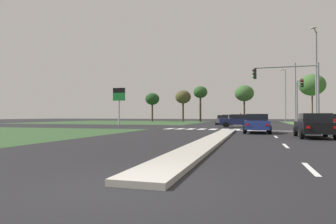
{
  "coord_description": "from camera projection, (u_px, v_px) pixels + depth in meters",
  "views": [
    {
      "loc": [
        2.12,
        -5.05,
        1.34
      ],
      "look_at": [
        -7.44,
        27.81,
        1.81
      ],
      "focal_mm": 31.48,
      "sensor_mm": 36.0,
      "label": 1
    }
  ],
  "objects": [
    {
      "name": "ground_plane",
      "position": [
        235.0,
        128.0,
        34.23
      ],
      "size": [
        200.0,
        200.0,
        0.0
      ],
      "primitive_type": "plane",
      "color": "black"
    },
    {
      "name": "grass_verge_far_left",
      "position": [
        123.0,
        122.0,
        64.87
      ],
      "size": [
        35.0,
        35.0,
        0.01
      ],
      "primitive_type": "cube",
      "color": "#2D4C28",
      "rests_on": "ground"
    },
    {
      "name": "median_island_near",
      "position": [
        213.0,
        139.0,
        15.99
      ],
      "size": [
        1.2,
        22.0,
        0.14
      ],
      "primitive_type": "cube",
      "color": "#ADA89E",
      "rests_on": "ground"
    },
    {
      "name": "median_island_far",
      "position": [
        242.0,
        122.0,
        58.23
      ],
      "size": [
        1.2,
        36.0,
        0.14
      ],
      "primitive_type": "cube",
      "color": "#ADA89E",
      "rests_on": "ground"
    },
    {
      "name": "lane_dash_near",
      "position": [
        310.0,
        169.0,
        7.43
      ],
      "size": [
        0.14,
        2.0,
        0.01
      ],
      "primitive_type": "cube",
      "color": "silver",
      "rests_on": "ground"
    },
    {
      "name": "lane_dash_second",
      "position": [
        286.0,
        146.0,
        13.2
      ],
      "size": [
        0.14,
        2.0,
        0.01
      ],
      "primitive_type": "cube",
      "color": "silver",
      "rests_on": "ground"
    },
    {
      "name": "lane_dash_third",
      "position": [
        276.0,
        137.0,
        18.96
      ],
      "size": [
        0.14,
        2.0,
        0.01
      ],
      "primitive_type": "cube",
      "color": "silver",
      "rests_on": "ground"
    },
    {
      "name": "stop_bar_near",
      "position": [
        273.0,
        131.0,
        26.45
      ],
      "size": [
        6.4,
        0.5,
        0.01
      ],
      "primitive_type": "cube",
      "color": "silver",
      "rests_on": "ground"
    },
    {
      "name": "crosswalk_bar_near",
      "position": [
        169.0,
        129.0,
        31.02
      ],
      "size": [
        0.7,
        2.8,
        0.01
      ],
      "primitive_type": "cube",
      "color": "silver",
      "rests_on": "ground"
    },
    {
      "name": "crosswalk_bar_second",
      "position": [
        180.0,
        129.0,
        30.7
      ],
      "size": [
        0.7,
        2.8,
        0.01
      ],
      "primitive_type": "cube",
      "color": "silver",
      "rests_on": "ground"
    },
    {
      "name": "crosswalk_bar_third",
      "position": [
        191.0,
        129.0,
        30.38
      ],
      "size": [
        0.7,
        2.8,
        0.01
      ],
      "primitive_type": "cube",
      "color": "silver",
      "rests_on": "ground"
    },
    {
      "name": "crosswalk_bar_fourth",
      "position": [
        202.0,
        129.0,
        30.06
      ],
      "size": [
        0.7,
        2.8,
        0.01
      ],
      "primitive_type": "cube",
      "color": "silver",
      "rests_on": "ground"
    },
    {
      "name": "crosswalk_bar_fifth",
      "position": [
        213.0,
        129.0,
        29.74
      ],
      "size": [
        0.7,
        2.8,
        0.01
      ],
      "primitive_type": "cube",
      "color": "silver",
      "rests_on": "ground"
    },
    {
      "name": "crosswalk_bar_sixth",
      "position": [
        225.0,
        129.0,
        29.42
      ],
      "size": [
        0.7,
        2.8,
        0.01
      ],
      "primitive_type": "cube",
      "color": "silver",
      "rests_on": "ground"
    },
    {
      "name": "crosswalk_bar_seventh",
      "position": [
        236.0,
        130.0,
        29.1
      ],
      "size": [
        0.7,
        2.8,
        0.01
      ],
      "primitive_type": "cube",
      "color": "silver",
      "rests_on": "ground"
    },
    {
      "name": "crosswalk_bar_eighth",
      "position": [
        249.0,
        130.0,
        28.78
      ],
      "size": [
        0.7,
        2.8,
        0.01
      ],
      "primitive_type": "cube",
      "color": "silver",
      "rests_on": "ground"
    },
    {
      "name": "car_silver_second",
      "position": [
        229.0,
        119.0,
        56.13
      ],
      "size": [
        2.03,
        4.6,
        1.56
      ],
      "rotation": [
        0.0,
        0.0,
        3.14
      ],
      "color": "#B7B7BC",
      "rests_on": "ground"
    },
    {
      "name": "car_blue_third",
      "position": [
        257.0,
        123.0,
        23.39
      ],
      "size": [
        2.02,
        4.58,
        1.51
      ],
      "color": "navy",
      "rests_on": "ground"
    },
    {
      "name": "car_black_fourth",
      "position": [
        314.0,
        125.0,
        18.1
      ],
      "size": [
        2.01,
        4.26,
        1.51
      ],
      "color": "black",
      "rests_on": "ground"
    },
    {
      "name": "car_navy_fifth",
      "position": [
        238.0,
        121.0,
        35.2
      ],
      "size": [
        4.16,
        1.95,
        1.54
      ],
      "rotation": [
        0.0,
        0.0,
        1.57
      ],
      "color": "#161E47",
      "rests_on": "ground"
    },
    {
      "name": "car_teal_sixth",
      "position": [
        227.0,
        119.0,
        50.94
      ],
      "size": [
        1.96,
        4.3,
        1.58
      ],
      "rotation": [
        0.0,
        0.0,
        3.14
      ],
      "color": "#19565B",
      "rests_on": "ground"
    },
    {
      "name": "car_grey_seventh",
      "position": [
        223.0,
        120.0,
        44.64
      ],
      "size": [
        2.01,
        4.29,
        1.48
      ],
      "rotation": [
        0.0,
        0.0,
        3.14
      ],
      "color": "slate",
      "rests_on": "ground"
    },
    {
      "name": "car_red_eighth",
      "position": [
        331.0,
        121.0,
        31.64
      ],
      "size": [
        4.33,
        2.02,
        1.57
      ],
      "rotation": [
        0.0,
        0.0,
        -1.57
      ],
      "color": "#A31919",
      "rests_on": "ground"
    },
    {
      "name": "traffic_signal_near_right",
      "position": [
        294.0,
        84.0,
        26.39
      ],
      "size": [
        5.68,
        0.32,
        6.05
      ],
      "color": "gray",
      "rests_on": "ground"
    },
    {
      "name": "traffic_signal_far_right",
      "position": [
        299.0,
        94.0,
        36.98
      ],
      "size": [
        0.32,
        4.57,
        5.98
      ],
      "color": "gray",
      "rests_on": "ground"
    },
    {
      "name": "street_lamp_second",
      "position": [
        316.0,
        74.0,
        29.98
      ],
      "size": [
        1.02,
        2.45,
        10.04
      ],
      "color": "gray",
      "rests_on": "ground"
    },
    {
      "name": "street_lamp_third",
      "position": [
        295.0,
        90.0,
        45.48
      ],
      "size": [
        0.73,
        2.53,
        9.59
      ],
      "color": "gray",
      "rests_on": "ground"
    },
    {
      "name": "street_lamp_fourth",
      "position": [
        285.0,
        94.0,
        59.13
      ],
      "size": [
        1.26,
        1.62,
        10.7
      ],
      "color": "gray",
      "rests_on": "ground"
    },
    {
      "name": "pedestrian_at_median",
      "position": [
        240.0,
        117.0,
        47.65
      ],
      "size": [
        0.34,
        0.34,
        1.82
      ],
      "rotation": [
        0.0,
        0.0,
        1.46
      ],
      "color": "#4C4C4C",
      "rests_on": "median_island_far"
    },
    {
      "name": "fuel_price_totem",
      "position": [
        119.0,
        98.0,
        41.89
      ],
      "size": [
        1.8,
        0.24,
        5.35
      ],
      "color": "silver",
      "rests_on": "ground"
    },
    {
      "name": "treeline_near",
      "position": [
        152.0,
        99.0,
        74.08
      ],
      "size": [
        3.53,
        3.53,
        7.15
      ],
      "color": "#423323",
      "rests_on": "ground"
    },
    {
      "name": "treeline_second",
      "position": [
        183.0,
        97.0,
        71.44
      ],
      "size": [
        3.79,
        3.79,
        7.6
      ],
      "color": "#423323",
      "rests_on": "ground"
    },
    {
      "name": "treeline_third",
      "position": [
        200.0,
        93.0,
        70.53
      ],
      "size": [
        3.36,
        3.36,
        8.51
      ],
      "color": "#423323",
      "rests_on": "ground"
    },
    {
      "name": "treeline_fourth",
      "position": [
        244.0,
        93.0,
        67.43
      ],
      "size": [
        4.33,
        4.33,
        8.4
      ],
      "color": "#423323",
      "rests_on": "ground"
    },
    {
      "name": "treeline_fifth",
      "position": [
        312.0,
        85.0,
        60.85
      ],
      "size": [
        5.25,
        5.25,
        10.01
      ],
      "color": "#423323",
      "rests_on": "ground"
    }
  ]
}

